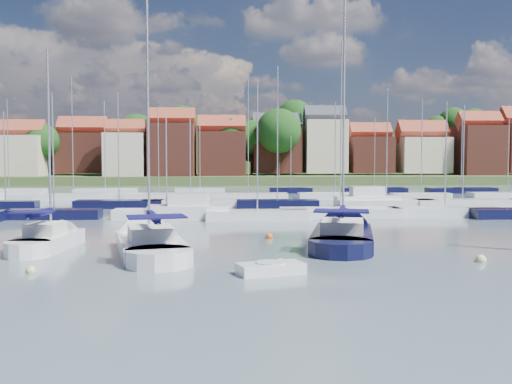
{
  "coord_description": "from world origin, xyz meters",
  "views": [
    {
      "loc": [
        -1.97,
        -30.02,
        5.2
      ],
      "look_at": [
        0.28,
        14.0,
        2.68
      ],
      "focal_mm": 40.0,
      "sensor_mm": 36.0,
      "label": 1
    }
  ],
  "objects": [
    {
      "name": "tender",
      "position": [
        -0.0,
        -4.46,
        0.25
      ],
      "size": [
        3.27,
        2.21,
        0.65
      ],
      "rotation": [
        0.0,
        0.0,
        0.3
      ],
      "color": "silver",
      "rests_on": "ground"
    },
    {
      "name": "buoy_f",
      "position": [
        10.91,
        -1.95,
        0.0
      ],
      "size": [
        0.55,
        0.55,
        0.55
      ],
      "primitive_type": "sphere",
      "color": "beige",
      "rests_on": "ground"
    },
    {
      "name": "buoy_g",
      "position": [
        6.56,
        4.38,
        0.0
      ],
      "size": [
        0.49,
        0.49,
        0.49
      ],
      "primitive_type": "sphere",
      "color": "beige",
      "rests_on": "ground"
    },
    {
      "name": "buoy_e",
      "position": [
        0.82,
        7.27,
        0.0
      ],
      "size": [
        0.5,
        0.5,
        0.5
      ],
      "primitive_type": "sphere",
      "color": "#D85914",
      "rests_on": "ground"
    },
    {
      "name": "buoy_b",
      "position": [
        -10.95,
        -3.69,
        0.0
      ],
      "size": [
        0.49,
        0.49,
        0.49
      ],
      "primitive_type": "sphere",
      "color": "beige",
      "rests_on": "ground"
    },
    {
      "name": "buoy_c",
      "position": [
        -3.96,
        -1.21,
        0.0
      ],
      "size": [
        0.47,
        0.47,
        0.47
      ],
      "primitive_type": "sphere",
      "color": "#D85914",
      "rests_on": "ground"
    },
    {
      "name": "sailboat_left",
      "position": [
        -12.34,
        4.47,
        0.37
      ],
      "size": [
        3.08,
        9.33,
        12.59
      ],
      "rotation": [
        0.0,
        0.0,
        1.5
      ],
      "color": "silver",
      "rests_on": "ground"
    },
    {
      "name": "buoy_d",
      "position": [
        0.67,
        -2.41,
        0.0
      ],
      "size": [
        0.51,
        0.51,
        0.51
      ],
      "primitive_type": "sphere",
      "color": "beige",
      "rests_on": "ground"
    },
    {
      "name": "sailboat_navy",
      "position": [
        5.52,
        6.2,
        0.35
      ],
      "size": [
        6.43,
        13.8,
        18.4
      ],
      "rotation": [
        0.0,
        0.0,
        1.35
      ],
      "color": "black",
      "rests_on": "ground"
    },
    {
      "name": "far_shore_town",
      "position": [
        2.23,
        132.67,
        4.61
      ],
      "size": [
        212.46,
        90.0,
        22.27
      ],
      "color": "#45592C",
      "rests_on": "ground"
    },
    {
      "name": "ground",
      "position": [
        0.0,
        40.0,
        0.0
      ],
      "size": [
        260.0,
        260.0,
        0.0
      ],
      "primitive_type": "plane",
      "color": "#4D5E69",
      "rests_on": "ground"
    },
    {
      "name": "sailboat_centre",
      "position": [
        -6.61,
        3.2,
        0.35
      ],
      "size": [
        6.2,
        13.09,
        17.15
      ],
      "rotation": [
        0.0,
        0.0,
        1.81
      ],
      "color": "silver",
      "rests_on": "ground"
    },
    {
      "name": "marina_field",
      "position": [
        1.91,
        35.15,
        0.43
      ],
      "size": [
        79.62,
        41.41,
        15.93
      ],
      "color": "silver",
      "rests_on": "ground"
    }
  ]
}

